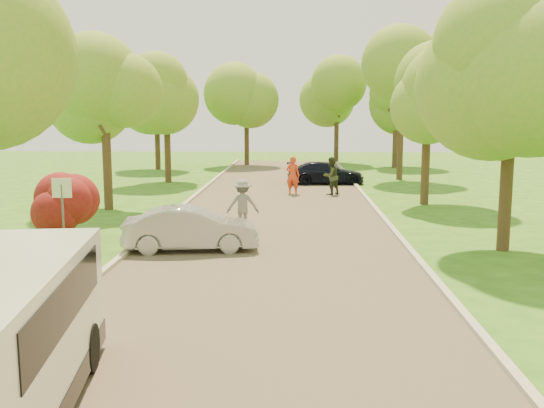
# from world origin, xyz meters

# --- Properties ---
(ground) EXTENTS (100.00, 100.00, 0.00)m
(ground) POSITION_xyz_m (0.00, 0.00, 0.00)
(ground) COLOR #2D5F16
(ground) RESTS_ON ground
(road) EXTENTS (8.00, 60.00, 0.01)m
(road) POSITION_xyz_m (0.00, 8.00, 0.01)
(road) COLOR #4C4438
(road) RESTS_ON ground
(curb_left) EXTENTS (0.18, 60.00, 0.12)m
(curb_left) POSITION_xyz_m (-4.05, 8.00, 0.06)
(curb_left) COLOR #B2AD9E
(curb_left) RESTS_ON ground
(curb_right) EXTENTS (0.18, 60.00, 0.12)m
(curb_right) POSITION_xyz_m (4.05, 8.00, 0.06)
(curb_right) COLOR #B2AD9E
(curb_right) RESTS_ON ground
(street_sign) EXTENTS (0.55, 0.06, 2.17)m
(street_sign) POSITION_xyz_m (-5.80, 4.00, 1.56)
(street_sign) COLOR #59595E
(street_sign) RESTS_ON ground
(red_shrub) EXTENTS (1.70, 1.70, 1.95)m
(red_shrub) POSITION_xyz_m (-6.30, 5.50, 1.10)
(red_shrub) COLOR #382619
(red_shrub) RESTS_ON ground
(tree_l_midb) EXTENTS (4.30, 4.20, 6.62)m
(tree_l_midb) POSITION_xyz_m (-6.81, 12.00, 4.59)
(tree_l_midb) COLOR #382619
(tree_l_midb) RESTS_ON ground
(tree_l_far) EXTENTS (4.92, 4.80, 7.79)m
(tree_l_far) POSITION_xyz_m (-6.39, 22.00, 5.47)
(tree_l_far) COLOR #382619
(tree_l_far) RESTS_ON ground
(tree_r_mida) EXTENTS (5.13, 5.00, 7.95)m
(tree_r_mida) POSITION_xyz_m (7.02, 5.00, 5.54)
(tree_r_mida) COLOR #382619
(tree_r_mida) RESTS_ON ground
(tree_r_midb) EXTENTS (4.51, 4.40, 7.01)m
(tree_r_midb) POSITION_xyz_m (6.60, 14.00, 4.88)
(tree_r_midb) COLOR #382619
(tree_r_midb) RESTS_ON ground
(tree_r_far) EXTENTS (5.33, 5.20, 8.34)m
(tree_r_far) POSITION_xyz_m (7.23, 24.00, 5.83)
(tree_r_far) COLOR #382619
(tree_r_far) RESTS_ON ground
(tree_bg_a) EXTENTS (5.12, 5.00, 7.72)m
(tree_bg_a) POSITION_xyz_m (-8.78, 30.00, 5.31)
(tree_bg_a) COLOR #382619
(tree_bg_a) RESTS_ON ground
(tree_bg_b) EXTENTS (5.12, 5.00, 7.95)m
(tree_bg_b) POSITION_xyz_m (8.22, 32.00, 5.54)
(tree_bg_b) COLOR #382619
(tree_bg_b) RESTS_ON ground
(tree_bg_c) EXTENTS (4.92, 4.80, 7.33)m
(tree_bg_c) POSITION_xyz_m (-2.79, 34.00, 5.02)
(tree_bg_c) COLOR #382619
(tree_bg_c) RESTS_ON ground
(tree_bg_d) EXTENTS (5.12, 5.00, 7.72)m
(tree_bg_d) POSITION_xyz_m (4.22, 36.00, 5.31)
(tree_bg_d) COLOR #382619
(tree_bg_d) RESTS_ON ground
(silver_sedan) EXTENTS (4.01, 1.84, 1.28)m
(silver_sedan) POSITION_xyz_m (-2.30, 4.63, 0.64)
(silver_sedan) COLOR #9E9EA2
(silver_sedan) RESTS_ON ground
(dark_sedan) EXTENTS (4.42, 2.05, 1.25)m
(dark_sedan) POSITION_xyz_m (2.43, 21.48, 0.62)
(dark_sedan) COLOR black
(dark_sedan) RESTS_ON ground
(longboard) EXTENTS (0.32, 0.88, 0.10)m
(longboard) POSITION_xyz_m (-1.02, 7.37, 0.09)
(longboard) COLOR black
(longboard) RESTS_ON ground
(skateboarder) EXTENTS (1.14, 0.72, 1.68)m
(skateboarder) POSITION_xyz_m (-1.02, 7.37, 0.95)
(skateboarder) COLOR slate
(skateboarder) RESTS_ON longboard
(person_striped) EXTENTS (0.78, 0.61, 1.87)m
(person_striped) POSITION_xyz_m (0.61, 17.06, 0.94)
(person_striped) COLOR red
(person_striped) RESTS_ON ground
(person_olive) EXTENTS (1.14, 1.12, 1.85)m
(person_olive) POSITION_xyz_m (2.48, 16.95, 0.93)
(person_olive) COLOR #2C3520
(person_olive) RESTS_ON ground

